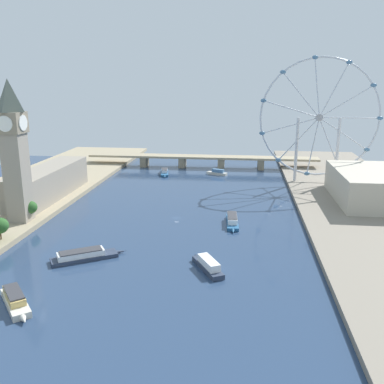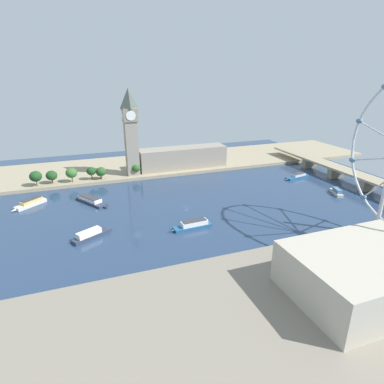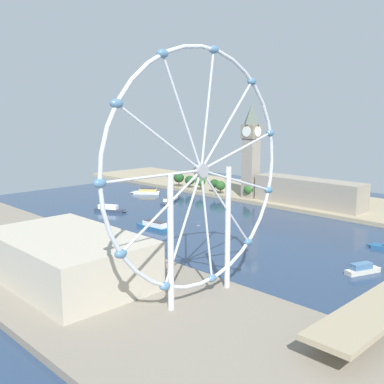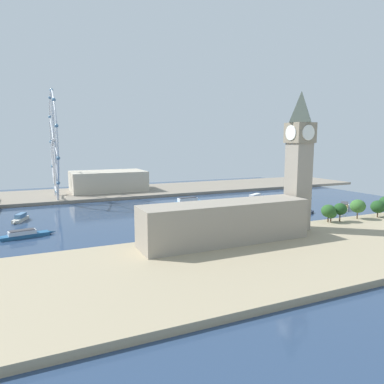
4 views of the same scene
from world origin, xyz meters
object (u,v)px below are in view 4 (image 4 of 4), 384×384
(tour_boat_4, at_px, (25,234))
(tour_boat_5, at_px, (20,218))
(ferris_wheel, at_px, (54,143))
(riverside_hall, at_px, (108,181))
(clock_tower, at_px, (299,159))
(tour_boat_3, at_px, (254,198))
(tour_boat_0, at_px, (189,201))
(tour_boat_2, at_px, (293,209))
(parliament_block, at_px, (225,222))
(tour_boat_1, at_px, (344,206))

(tour_boat_4, bearing_deg, tour_boat_5, 82.95)
(ferris_wheel, bearing_deg, riverside_hall, -62.10)
(riverside_hall, height_order, tour_boat_5, riverside_hall)
(clock_tower, relative_size, tour_boat_3, 3.03)
(tour_boat_0, relative_size, tour_boat_5, 1.45)
(clock_tower, height_order, tour_boat_2, clock_tower)
(parliament_block, xyz_separation_m, tour_boat_4, (65.95, 97.59, -11.84))
(tour_boat_3, xyz_separation_m, tour_boat_4, (-57.04, 200.47, -0.49))
(tour_boat_1, relative_size, tour_boat_2, 0.74)
(tour_boat_0, bearing_deg, tour_boat_1, -40.54)
(riverside_hall, xyz_separation_m, tour_boat_0, (-94.18, -53.51, -11.24))
(parliament_block, distance_m, ferris_wheel, 213.79)
(tour_boat_4, bearing_deg, tour_boat_3, 5.01)
(clock_tower, height_order, tour_boat_4, clock_tower)
(tour_boat_0, xyz_separation_m, tour_boat_4, (-66.48, 135.17, -0.49))
(ferris_wheel, height_order, tour_boat_5, ferris_wheel)
(tour_boat_5, bearing_deg, tour_boat_3, 113.72)
(clock_tower, relative_size, riverside_hall, 1.06)
(tour_boat_1, distance_m, tour_boat_3, 81.73)
(tour_boat_5, bearing_deg, tour_boat_4, 25.17)
(riverside_hall, bearing_deg, tour_boat_3, -131.09)
(tour_boat_0, relative_size, tour_boat_2, 0.91)
(clock_tower, distance_m, tour_boat_0, 133.65)
(parliament_block, height_order, riverside_hall, parliament_block)
(clock_tower, relative_size, tour_boat_0, 2.65)
(tour_boat_0, distance_m, tour_boat_3, 65.97)
(tour_boat_0, xyz_separation_m, tour_boat_1, (-80.08, -106.41, 0.03))
(clock_tower, xyz_separation_m, tour_boat_5, (107.37, 155.12, -43.69))
(tour_boat_2, distance_m, tour_boat_5, 206.27)
(clock_tower, height_order, ferris_wheel, ferris_wheel)
(tour_boat_3, bearing_deg, tour_boat_5, -25.79)
(tour_boat_5, bearing_deg, parliament_block, 62.70)
(ferris_wheel, distance_m, tour_boat_3, 196.09)
(ferris_wheel, bearing_deg, tour_boat_1, -124.06)
(tour_boat_0, height_order, tour_boat_4, tour_boat_0)
(parliament_block, distance_m, tour_boat_0, 138.13)
(tour_boat_3, bearing_deg, clock_tower, 39.07)
(parliament_block, bearing_deg, clock_tower, -82.49)
(ferris_wheel, height_order, tour_boat_0, ferris_wheel)
(riverside_hall, bearing_deg, tour_boat_5, 142.85)
(clock_tower, bearing_deg, riverside_hall, 17.74)
(parliament_block, bearing_deg, tour_boat_3, -39.91)
(ferris_wheel, relative_size, tour_boat_3, 3.69)
(tour_boat_2, bearing_deg, ferris_wheel, 20.01)
(ferris_wheel, xyz_separation_m, tour_boat_5, (-83.02, 30.04, -52.43))
(tour_boat_0, bearing_deg, tour_boat_4, -157.39)
(tour_boat_2, bearing_deg, tour_boat_4, 57.53)
(tour_boat_1, relative_size, tour_boat_5, 1.17)
(tour_boat_0, xyz_separation_m, tour_boat_5, (-17.90, 138.43, -0.21))
(clock_tower, xyz_separation_m, tour_boat_0, (125.28, 16.70, -43.47))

